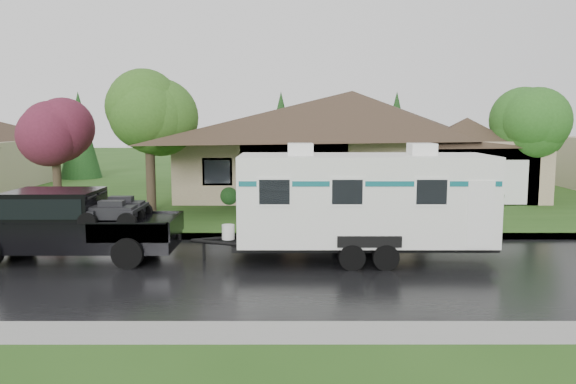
% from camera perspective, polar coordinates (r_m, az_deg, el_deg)
% --- Properties ---
extents(ground, '(140.00, 140.00, 0.00)m').
position_cam_1_polar(ground, '(17.68, 5.01, -6.23)').
color(ground, '#295019').
rests_on(ground, ground).
extents(road, '(140.00, 8.00, 0.01)m').
position_cam_1_polar(road, '(15.75, 5.65, -7.90)').
color(road, black).
rests_on(road, ground).
extents(curb, '(140.00, 0.50, 0.15)m').
position_cam_1_polar(curb, '(19.86, 4.44, -4.51)').
color(curb, gray).
rests_on(curb, ground).
extents(lawn, '(140.00, 26.00, 0.15)m').
position_cam_1_polar(lawn, '(32.42, 2.69, 0.07)').
color(lawn, '#295019').
rests_on(lawn, ground).
extents(house_main, '(19.44, 10.80, 6.90)m').
position_cam_1_polar(house_main, '(31.21, 7.07, 6.23)').
color(house_main, gray).
rests_on(house_main, lawn).
extents(tree_left_green, '(3.70, 3.70, 6.13)m').
position_cam_1_polar(tree_left_green, '(25.37, -13.96, 7.68)').
color(tree_left_green, '#382B1E').
rests_on(tree_left_green, lawn).
extents(tree_red, '(3.02, 3.02, 5.00)m').
position_cam_1_polar(tree_red, '(27.12, -22.62, 5.63)').
color(tree_red, '#382B1E').
rests_on(tree_red, lawn).
extents(tree_right_green, '(3.23, 3.23, 5.34)m').
position_cam_1_polar(tree_right_green, '(29.26, 23.29, 6.15)').
color(tree_right_green, '#382B1E').
rests_on(tree_right_green, lawn).
extents(shrub_row, '(13.60, 1.00, 1.00)m').
position_cam_1_polar(shrub_row, '(26.89, 7.54, -0.22)').
color(shrub_row, '#143814').
rests_on(shrub_row, lawn).
extents(pickup_truck, '(6.25, 2.38, 2.08)m').
position_cam_1_polar(pickup_truck, '(17.88, -21.62, -2.91)').
color(pickup_truck, black).
rests_on(pickup_truck, ground).
extents(travel_trailer, '(7.71, 2.71, 3.46)m').
position_cam_1_polar(travel_trailer, '(16.67, 7.71, -0.67)').
color(travel_trailer, white).
rests_on(travel_trailer, ground).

